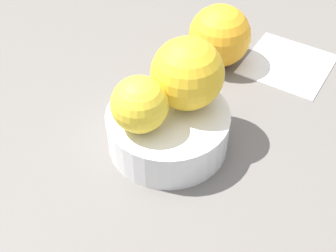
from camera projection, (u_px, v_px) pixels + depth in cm
name	position (u px, v px, depth cm)	size (l,w,h in cm)	color
ground_plane	(168.00, 149.00, 57.45)	(110.00, 110.00, 2.00)	#66605B
fruit_bowl	(168.00, 130.00, 55.12)	(14.17, 14.17, 4.82)	white
orange_in_bowl_0	(187.00, 74.00, 51.89)	(8.21, 8.21, 8.21)	yellow
orange_in_bowl_1	(140.00, 104.00, 49.85)	(6.22, 6.22, 6.22)	yellow
orange_loose_0	(220.00, 36.00, 65.03)	(8.60, 8.60, 8.60)	#F9A823
folded_napkin	(288.00, 64.00, 67.34)	(11.37, 11.37, 0.30)	white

